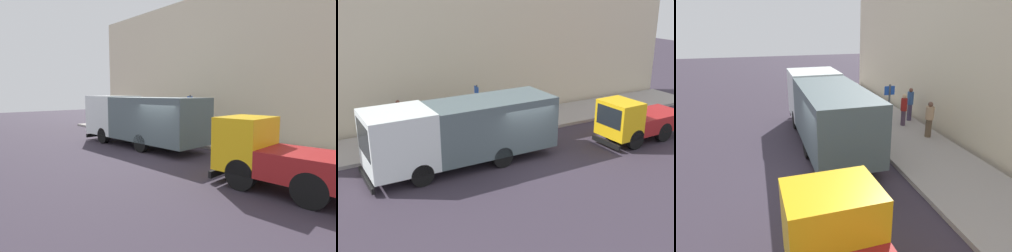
{
  "view_description": "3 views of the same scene",
  "coord_description": "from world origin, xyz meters",
  "views": [
    {
      "loc": [
        -8.83,
        -9.76,
        3.03
      ],
      "look_at": [
        1.06,
        0.51,
        1.35
      ],
      "focal_mm": 29.43,
      "sensor_mm": 36.0,
      "label": 1
    },
    {
      "loc": [
        -14.98,
        9.48,
        7.72
      ],
      "look_at": [
        0.93,
        0.64,
        1.48
      ],
      "focal_mm": 44.97,
      "sensor_mm": 36.0,
      "label": 2
    },
    {
      "loc": [
        -1.68,
        -9.93,
        5.37
      ],
      "look_at": [
        1.41,
        1.11,
        1.32
      ],
      "focal_mm": 31.94,
      "sensor_mm": 36.0,
      "label": 3
    }
  ],
  "objects": [
    {
      "name": "large_utility_truck",
      "position": [
        1.02,
        2.78,
        1.63
      ],
      "size": [
        2.59,
        8.57,
        2.89
      ],
      "rotation": [
        0.0,
        0.0,
        0.01
      ],
      "color": "white",
      "rests_on": "ground"
    },
    {
      "name": "pedestrian_walking",
      "position": [
        6.01,
        4.22,
        1.13
      ],
      "size": [
        0.42,
        0.42,
        1.8
      ],
      "rotation": [
        0.0,
        0.0,
        4.41
      ],
      "color": "#453A56",
      "rests_on": "sidewalk"
    },
    {
      "name": "building_facade",
      "position": [
        6.96,
        0.0,
        4.93
      ],
      "size": [
        0.5,
        30.0,
        9.87
      ],
      "primitive_type": "cube",
      "color": "beige",
      "rests_on": "ground"
    },
    {
      "name": "pedestrian_third",
      "position": [
        5.3,
        3.54,
        1.06
      ],
      "size": [
        0.45,
        0.45,
        1.67
      ],
      "rotation": [
        0.0,
        0.0,
        5.73
      ],
      "color": "#493749",
      "rests_on": "sidewalk"
    },
    {
      "name": "small_flatbed_truck",
      "position": [
        -0.49,
        -6.11,
        1.08
      ],
      "size": [
        2.09,
        4.85,
        2.26
      ],
      "rotation": [
        0.0,
        0.0,
        0.03
      ],
      "color": "yellow",
      "rests_on": "ground"
    },
    {
      "name": "street_sign_post",
      "position": [
        3.29,
        0.97,
        1.8
      ],
      "size": [
        0.44,
        0.08,
        2.78
      ],
      "color": "#4C5156",
      "rests_on": "sidewalk"
    },
    {
      "name": "pedestrian_standing",
      "position": [
        5.7,
        1.72,
        1.06
      ],
      "size": [
        0.54,
        0.54,
        1.7
      ],
      "rotation": [
        0.0,
        0.0,
        5.32
      ],
      "color": "brown",
      "rests_on": "sidewalk"
    },
    {
      "name": "sidewalk",
      "position": [
        4.73,
        0.0,
        0.08
      ],
      "size": [
        3.46,
        30.0,
        0.17
      ],
      "primitive_type": "cube",
      "color": "#A19A96",
      "rests_on": "ground"
    },
    {
      "name": "ground",
      "position": [
        0.0,
        0.0,
        0.0
      ],
      "size": [
        80.0,
        80.0,
        0.0
      ],
      "primitive_type": "plane",
      "color": "#362E3B"
    }
  ]
}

